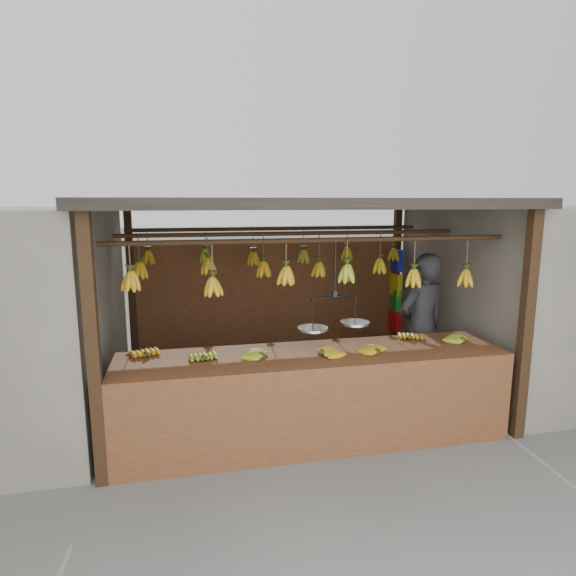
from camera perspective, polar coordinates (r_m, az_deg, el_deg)
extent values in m
plane|color=#5B5B57|center=(6.10, 0.61, -12.61)|extent=(80.00, 80.00, 0.00)
cube|color=black|center=(4.23, -22.07, -7.29)|extent=(0.10, 0.10, 2.30)
cube|color=black|center=(5.28, 26.31, -4.21)|extent=(0.10, 0.10, 2.30)
cube|color=black|center=(7.13, -18.04, -0.10)|extent=(0.10, 0.10, 2.30)
cube|color=black|center=(7.79, 12.63, 1.01)|extent=(0.10, 0.10, 2.30)
cube|color=black|center=(5.62, 0.65, 10.05)|extent=(4.30, 3.30, 0.10)
cylinder|color=black|center=(4.67, 3.37, 5.68)|extent=(4.00, 0.05, 0.05)
cylinder|color=black|center=(5.63, 0.64, 6.49)|extent=(4.00, 0.05, 0.05)
cylinder|color=black|center=(6.61, -1.28, 7.05)|extent=(4.00, 0.05, 0.05)
cube|color=brown|center=(7.24, -1.99, -1.45)|extent=(4.00, 0.06, 1.80)
cube|color=slate|center=(7.41, 28.90, -0.50)|extent=(3.00, 3.00, 2.30)
cube|color=brown|center=(4.79, 3.04, -8.16)|extent=(3.82, 0.85, 0.08)
cube|color=brown|center=(4.56, 4.43, -14.70)|extent=(3.82, 0.04, 0.90)
cube|color=black|center=(4.50, -19.44, -16.18)|extent=(0.07, 0.07, 0.82)
cube|color=black|center=(5.38, 23.51, -12.01)|extent=(0.07, 0.07, 0.82)
cube|color=black|center=(5.18, -18.40, -12.53)|extent=(0.07, 0.07, 0.82)
cube|color=black|center=(5.96, 19.30, -9.55)|extent=(0.07, 0.07, 0.82)
ellipsoid|color=gold|center=(4.81, -16.31, -7.62)|extent=(0.25, 0.29, 0.06)
ellipsoid|color=#92A523|center=(4.57, -9.77, -8.30)|extent=(0.22, 0.27, 0.06)
ellipsoid|color=#92A523|center=(4.61, -2.99, -7.97)|extent=(0.30, 0.27, 0.06)
ellipsoid|color=gold|center=(4.66, 4.15, -7.79)|extent=(0.27, 0.23, 0.06)
ellipsoid|color=gold|center=(4.79, 10.76, -7.43)|extent=(0.28, 0.30, 0.06)
ellipsoid|color=gold|center=(5.32, 14.41, -5.78)|extent=(0.26, 0.29, 0.06)
ellipsoid|color=#92A523|center=(5.41, 20.09, -5.84)|extent=(0.29, 0.30, 0.06)
ellipsoid|color=gold|center=(4.55, -18.12, 0.77)|extent=(0.16, 0.16, 0.28)
ellipsoid|color=gold|center=(4.55, -8.87, 0.18)|extent=(0.16, 0.16, 0.28)
ellipsoid|color=gold|center=(4.63, -0.22, 1.49)|extent=(0.16, 0.16, 0.28)
ellipsoid|color=#92A523|center=(4.75, 6.97, 1.71)|extent=(0.16, 0.16, 0.28)
ellipsoid|color=gold|center=(5.11, 14.65, 1.14)|extent=(0.16, 0.16, 0.28)
ellipsoid|color=gold|center=(5.43, 20.29, 1.12)|extent=(0.16, 0.16, 0.28)
ellipsoid|color=gold|center=(5.51, -17.16, 2.02)|extent=(0.16, 0.16, 0.28)
ellipsoid|color=gold|center=(5.49, -9.42, 2.58)|extent=(0.16, 0.16, 0.28)
ellipsoid|color=gold|center=(5.59, -2.90, 2.25)|extent=(0.16, 0.16, 0.28)
ellipsoid|color=gold|center=(5.76, 3.67, 2.23)|extent=(0.16, 0.16, 0.28)
ellipsoid|color=gold|center=(5.96, 10.80, 2.58)|extent=(0.16, 0.16, 0.28)
ellipsoid|color=gold|center=(6.25, 16.25, 2.47)|extent=(0.16, 0.16, 0.28)
ellipsoid|color=gold|center=(6.59, -16.24, 3.49)|extent=(0.16, 0.16, 0.28)
ellipsoid|color=#92A523|center=(6.50, -9.70, 3.76)|extent=(0.16, 0.16, 0.28)
ellipsoid|color=gold|center=(6.58, -4.12, 3.50)|extent=(0.16, 0.16, 0.28)
ellipsoid|color=#92A523|center=(6.74, 1.87, 3.74)|extent=(0.16, 0.16, 0.28)
ellipsoid|color=gold|center=(6.92, 7.03, 4.07)|extent=(0.16, 0.16, 0.28)
ellipsoid|color=gold|center=(7.17, 12.40, 3.90)|extent=(0.16, 0.16, 0.28)
cylinder|color=black|center=(4.75, 5.63, 2.29)|extent=(0.02, 0.02, 0.57)
cylinder|color=black|center=(4.80, 5.57, -1.06)|extent=(0.53, 0.16, 0.02)
cylinder|color=silver|center=(4.74, 2.96, -4.89)|extent=(0.29, 0.29, 0.02)
cylinder|color=silver|center=(5.00, 7.93, -4.17)|extent=(0.29, 0.29, 0.02)
imported|color=#262628|center=(5.96, 15.58, -4.53)|extent=(0.74, 0.59, 1.78)
cube|color=#1426BF|center=(7.59, 12.78, 3.22)|extent=(0.08, 0.26, 0.34)
cube|color=yellow|center=(7.64, 12.67, 0.42)|extent=(0.08, 0.26, 0.34)
cube|color=#199926|center=(7.69, 12.60, -1.37)|extent=(0.08, 0.26, 0.34)
cube|color=red|center=(7.76, 12.50, -3.77)|extent=(0.08, 0.26, 0.34)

